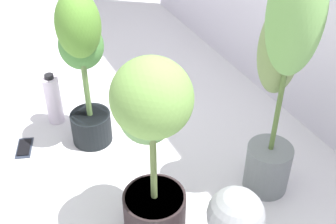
{
  "coord_description": "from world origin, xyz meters",
  "views": [
    {
      "loc": [
        1.32,
        -0.55,
        1.42
      ],
      "look_at": [
        0.09,
        0.07,
        0.37
      ],
      "focal_mm": 48.23,
      "sensor_mm": 36.0,
      "label": 1
    }
  ],
  "objects_px": {
    "cell_phone": "(24,148)",
    "potted_plant_front_right": "(151,136)",
    "floor_fan": "(235,220)",
    "nutrient_bottle": "(53,99)",
    "potted_plant_back_right": "(284,66)",
    "potted_plant_front_left": "(82,57)"
  },
  "relations": [
    {
      "from": "potted_plant_back_right",
      "to": "potted_plant_front_right",
      "type": "xyz_separation_m",
      "value": [
        -0.02,
        -0.51,
        -0.15
      ]
    },
    {
      "from": "potted_plant_front_left",
      "to": "cell_phone",
      "type": "xyz_separation_m",
      "value": [
        -0.06,
        -0.32,
        -0.44
      ]
    },
    {
      "from": "potted_plant_front_right",
      "to": "cell_phone",
      "type": "relative_size",
      "value": 4.67
    },
    {
      "from": "potted_plant_front_left",
      "to": "floor_fan",
      "type": "relative_size",
      "value": 2.24
    },
    {
      "from": "nutrient_bottle",
      "to": "cell_phone",
      "type": "bearing_deg",
      "value": -54.37
    },
    {
      "from": "cell_phone",
      "to": "potted_plant_front_right",
      "type": "bearing_deg",
      "value": 138.66
    },
    {
      "from": "potted_plant_front_right",
      "to": "potted_plant_back_right",
      "type": "bearing_deg",
      "value": 87.65
    },
    {
      "from": "potted_plant_front_right",
      "to": "nutrient_bottle",
      "type": "height_order",
      "value": "potted_plant_front_right"
    },
    {
      "from": "potted_plant_front_right",
      "to": "nutrient_bottle",
      "type": "relative_size",
      "value": 2.71
    },
    {
      "from": "potted_plant_front_right",
      "to": "cell_phone",
      "type": "distance_m",
      "value": 0.87
    },
    {
      "from": "potted_plant_back_right",
      "to": "cell_phone",
      "type": "xyz_separation_m",
      "value": [
        -0.68,
        -0.87,
        -0.58
      ]
    },
    {
      "from": "cell_phone",
      "to": "nutrient_bottle",
      "type": "xyz_separation_m",
      "value": [
        -0.14,
        0.2,
        0.13
      ]
    },
    {
      "from": "floor_fan",
      "to": "nutrient_bottle",
      "type": "height_order",
      "value": "floor_fan"
    },
    {
      "from": "potted_plant_front_right",
      "to": "cell_phone",
      "type": "xyz_separation_m",
      "value": [
        -0.66,
        -0.36,
        -0.43
      ]
    },
    {
      "from": "potted_plant_front_right",
      "to": "floor_fan",
      "type": "bearing_deg",
      "value": 32.41
    },
    {
      "from": "potted_plant_front_left",
      "to": "potted_plant_back_right",
      "type": "distance_m",
      "value": 0.85
    },
    {
      "from": "nutrient_bottle",
      "to": "potted_plant_back_right",
      "type": "bearing_deg",
      "value": 39.39
    },
    {
      "from": "potted_plant_front_right",
      "to": "floor_fan",
      "type": "height_order",
      "value": "potted_plant_front_right"
    },
    {
      "from": "potted_plant_front_right",
      "to": "nutrient_bottle",
      "type": "bearing_deg",
      "value": -168.33
    },
    {
      "from": "cell_phone",
      "to": "potted_plant_back_right",
      "type": "bearing_deg",
      "value": 161.93
    },
    {
      "from": "floor_fan",
      "to": "nutrient_bottle",
      "type": "distance_m",
      "value": 1.14
    },
    {
      "from": "floor_fan",
      "to": "nutrient_bottle",
      "type": "xyz_separation_m",
      "value": [
        -1.08,
        -0.34,
        -0.08
      ]
    }
  ]
}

